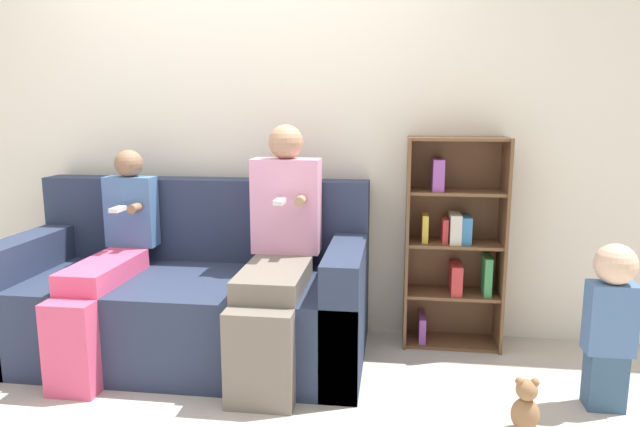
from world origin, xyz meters
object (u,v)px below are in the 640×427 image
bookshelf (453,242)px  adult_seated (278,248)px  couch (189,298)px  child_seated (107,260)px  toddler_standing (610,319)px  teddy_bear (526,406)px

bookshelf → adult_seated: bearing=-153.7°
couch → child_seated: size_ratio=1.74×
couch → bookshelf: (1.50, 0.35, 0.29)m
child_seated → toddler_standing: (2.54, -0.18, -0.14)m
couch → bookshelf: size_ratio=1.63×
adult_seated → child_seated: (-0.94, -0.05, -0.09)m
adult_seated → teddy_bear: size_ratio=5.30×
child_seated → couch: bearing=23.1°
toddler_standing → adult_seated: bearing=171.8°
couch → adult_seated: size_ratio=1.54×
toddler_standing → teddy_bear: 0.58m
child_seated → bookshelf: bookshelf is taller
bookshelf → couch: bearing=-166.9°
adult_seated → child_seated: 0.94m
couch → adult_seated: (0.55, -0.12, 0.34)m
couch → child_seated: bearing=-156.9°
adult_seated → teddy_bear: bearing=-22.3°
couch → toddler_standing: 2.18m
toddler_standing → bookshelf: 0.97m
child_seated → teddy_bear: (2.13, -0.44, -0.46)m
bookshelf → teddy_bear: bookshelf is taller
child_seated → bookshelf: 1.96m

